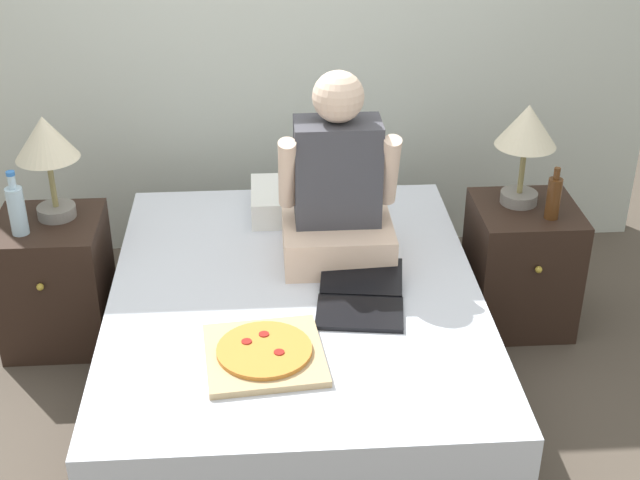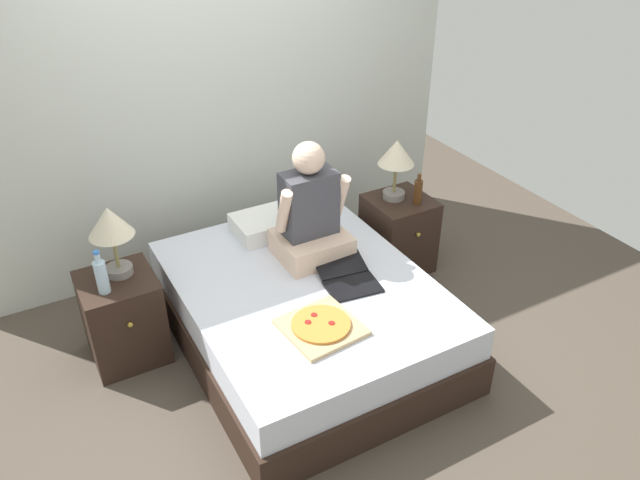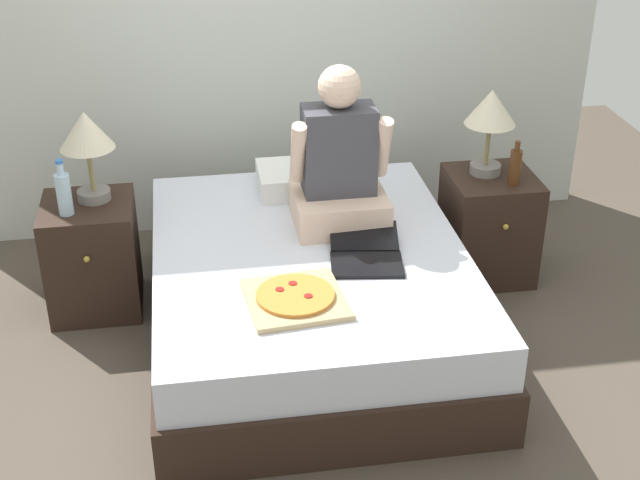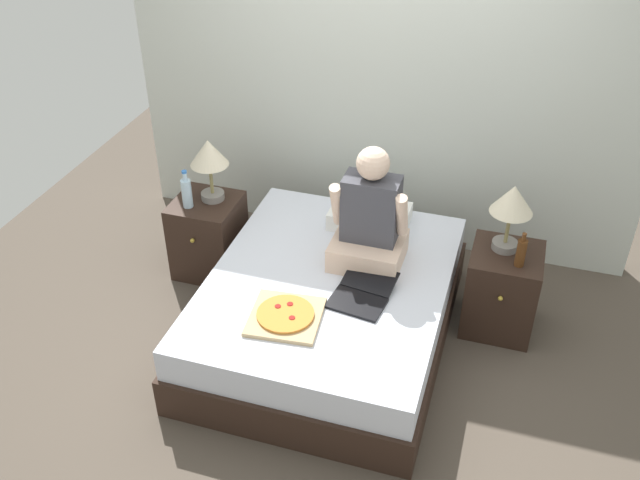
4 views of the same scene
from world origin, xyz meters
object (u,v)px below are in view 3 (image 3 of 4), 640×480
bed (310,294)px  nightstand_right (488,226)px  nightstand_left (93,256)px  lamp_on_right_nightstand (491,113)px  person_seated (339,167)px  lamp_on_left_nightstand (86,137)px  water_bottle (64,193)px  beer_bottle (515,166)px  laptop (366,255)px  pizza_box (295,298)px

bed → nightstand_right: size_ratio=3.26×
nightstand_left → lamp_on_right_nightstand: lamp_on_right_nightstand is taller
person_seated → lamp_on_left_nightstand: bearing=168.7°
nightstand_right → water_bottle: bearing=-177.6°
beer_bottle → bed: bearing=-162.6°
lamp_on_left_nightstand → nightstand_right: bearing=-1.4°
water_bottle → beer_bottle: 2.20m
laptop → bed: bearing=152.0°
bed → nightstand_right: nightstand_right is taller
water_bottle → pizza_box: water_bottle is taller
nightstand_right → person_seated: 0.98m
nightstand_left → nightstand_right: size_ratio=1.00×
water_bottle → beer_bottle: size_ratio=1.20×
pizza_box → beer_bottle: bearing=32.5°
bed → person_seated: 0.62m
person_seated → laptop: person_seated is taller
nightstand_left → laptop: bearing=-24.3°
nightstand_right → lamp_on_right_nightstand: bearing=120.9°
nightstand_left → bed: bearing=-23.4°
pizza_box → nightstand_right: bearing=37.3°
laptop → pizza_box: laptop is taller
bed → nightstand_right: (1.03, 0.44, 0.05)m
nightstand_left → pizza_box: bearing=-44.2°
bed → water_bottle: bearing=162.3°
lamp_on_left_nightstand → nightstand_right: size_ratio=0.78×
lamp_on_right_nightstand → pizza_box: 1.51m
water_bottle → lamp_on_right_nightstand: (2.10, 0.14, 0.22)m
lamp_on_left_nightstand → nightstand_right: 2.10m
lamp_on_right_nightstand → person_seated: 0.86m
lamp_on_left_nightstand → water_bottle: (-0.12, -0.14, -0.22)m
nightstand_left → nightstand_right: (2.05, 0.00, 0.00)m
nightstand_right → pizza_box: size_ratio=1.31×
lamp_on_right_nightstand → person_seated: person_seated is taller
laptop → lamp_on_left_nightstand: bearing=153.1°
bed → pizza_box: pizza_box is taller
beer_bottle → pizza_box: bearing=-147.5°
water_bottle → pizza_box: 1.27m
nightstand_left → water_bottle: size_ratio=2.08×
nightstand_left → person_seated: size_ratio=0.74×
beer_bottle → lamp_on_right_nightstand: bearing=123.7°
lamp_on_left_nightstand → nightstand_right: lamp_on_left_nightstand is taller
lamp_on_left_nightstand → pizza_box: (0.86, -0.93, -0.41)m
lamp_on_right_nightstand → bed: bearing=-153.7°
nightstand_right → person_seated: bearing=-167.7°
bed → lamp_on_right_nightstand: bearing=26.3°
person_seated → lamp_on_right_nightstand: bearing=16.1°
lamp_on_left_nightstand → pizza_box: bearing=-47.1°
water_bottle → nightstand_right: size_ratio=0.48×
nightstand_left → person_seated: bearing=-8.6°
lamp_on_right_nightstand → pizza_box: (-1.12, -0.93, -0.41)m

